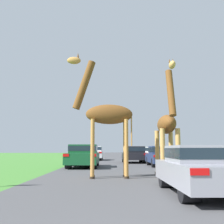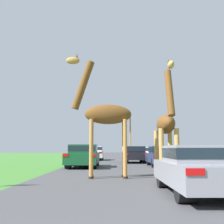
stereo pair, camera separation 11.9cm
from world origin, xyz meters
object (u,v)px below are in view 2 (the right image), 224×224
(car_lead_maroon, at_px, (205,168))
(car_far_ahead, at_px, (85,155))
(car_queue_left, at_px, (152,153))
(giraffe_near_road, at_px, (105,114))
(car_queue_right, at_px, (164,156))
(car_verge_right, at_px, (95,153))
(giraffe_companion, at_px, (167,126))
(car_rear_follower, at_px, (135,154))

(car_lead_maroon, xyz_separation_m, car_far_ahead, (-4.15, 10.52, 0.08))
(car_queue_left, bearing_deg, giraffe_near_road, -103.79)
(car_queue_left, bearing_deg, car_queue_right, -92.90)
(car_verge_right, bearing_deg, car_queue_right, -63.18)
(car_queue_left, bearing_deg, car_lead_maroon, -94.03)
(car_lead_maroon, bearing_deg, giraffe_companion, 90.45)
(giraffe_near_road, distance_m, car_queue_left, 17.55)
(giraffe_near_road, height_order, car_queue_left, giraffe_near_road)
(car_lead_maroon, relative_size, car_verge_right, 0.95)
(giraffe_near_road, bearing_deg, car_queue_left, -16.49)
(car_far_ahead, distance_m, car_verge_right, 11.19)
(car_queue_right, bearing_deg, giraffe_near_road, -115.98)
(car_queue_left, relative_size, car_verge_right, 0.96)
(car_queue_left, distance_m, car_rear_follower, 5.05)
(car_queue_right, distance_m, car_queue_left, 9.40)
(car_lead_maroon, xyz_separation_m, car_verge_right, (-4.17, 21.71, 0.09))
(giraffe_companion, bearing_deg, car_rear_follower, -86.69)
(car_queue_right, bearing_deg, car_lead_maroon, -94.95)
(giraffe_near_road, distance_m, car_far_ahead, 6.97)
(car_far_ahead, bearing_deg, giraffe_companion, -54.91)
(giraffe_companion, bearing_deg, car_far_ahead, -53.89)
(car_verge_right, xyz_separation_m, car_rear_follower, (3.67, -5.47, -0.03))
(car_queue_left, height_order, car_verge_right, car_verge_right)
(car_verge_right, bearing_deg, car_far_ahead, -89.91)
(car_queue_right, distance_m, car_rear_follower, 4.97)
(car_lead_maroon, distance_m, car_verge_right, 22.10)
(car_queue_left, xyz_separation_m, car_rear_follower, (-1.97, -4.65, 0.01))
(giraffe_near_road, relative_size, car_queue_left, 1.23)
(giraffe_near_road, height_order, giraffe_companion, giraffe_near_road)
(car_far_ahead, bearing_deg, giraffe_near_road, -77.51)
(giraffe_near_road, distance_m, giraffe_companion, 2.78)
(car_queue_right, height_order, car_far_ahead, car_far_ahead)
(giraffe_near_road, xyz_separation_m, car_rear_follower, (2.19, 12.30, -1.79))
(giraffe_companion, xyz_separation_m, car_lead_maroon, (0.04, -4.66, -1.43))
(car_queue_right, distance_m, car_far_ahead, 5.24)
(car_rear_follower, bearing_deg, car_queue_left, 67.03)
(giraffe_near_road, bearing_deg, car_queue_right, -28.68)
(giraffe_near_road, xyz_separation_m, giraffe_companion, (2.65, 0.73, -0.43))
(car_verge_right, bearing_deg, car_rear_follower, -56.16)
(car_queue_left, xyz_separation_m, car_verge_right, (-5.64, 0.82, 0.04))
(giraffe_companion, xyz_separation_m, car_queue_right, (1.03, 6.83, -1.39))
(giraffe_companion, bearing_deg, giraffe_near_road, 16.40)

